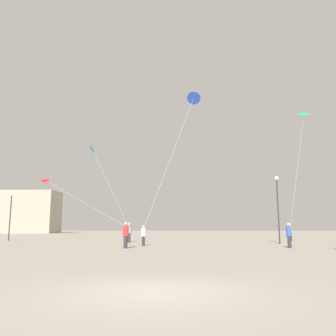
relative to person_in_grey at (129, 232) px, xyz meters
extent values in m
plane|color=#9E9689|center=(3.97, -25.89, -1.02)|extent=(300.00, 300.00, 0.00)
cylinder|color=#2D2D33|center=(0.00, 0.00, -0.60)|extent=(0.28, 0.28, 0.85)
cylinder|color=gray|center=(0.00, 0.00, 0.20)|extent=(0.41, 0.41, 0.74)
sphere|color=tan|center=(0.00, 0.00, 0.70)|extent=(0.28, 0.28, 0.28)
cylinder|color=#2D2D33|center=(12.40, -8.70, -0.62)|extent=(0.26, 0.26, 0.80)
cylinder|color=#3351B7|center=(12.40, -8.70, 0.12)|extent=(0.38, 0.38, 0.69)
sphere|color=tan|center=(12.40, -8.70, 0.60)|extent=(0.26, 0.26, 0.26)
cylinder|color=#2D2D33|center=(16.58, 4.19, -0.64)|extent=(0.25, 0.25, 0.77)
cylinder|color=yellow|center=(16.58, 4.19, 0.08)|extent=(0.37, 0.37, 0.67)
sphere|color=tan|center=(16.58, 4.19, 0.54)|extent=(0.25, 0.25, 0.25)
cylinder|color=#2D2D33|center=(1.93, -6.25, -0.66)|extent=(0.24, 0.24, 0.72)
cylinder|color=white|center=(1.93, -6.25, 0.02)|extent=(0.35, 0.35, 0.63)
sphere|color=tan|center=(1.93, -6.25, 0.45)|extent=(0.24, 0.24, 0.24)
cylinder|color=#2D2D33|center=(1.01, -9.45, -0.61)|extent=(0.26, 0.26, 0.81)
cylinder|color=red|center=(1.01, -9.45, 0.15)|extent=(0.39, 0.39, 0.71)
sphere|color=tan|center=(1.01, -9.45, 0.63)|extent=(0.26, 0.26, 0.26)
cone|color=blue|center=(6.18, -2.48, 12.38)|extent=(1.42, 1.18, 1.05)
sphere|color=blue|center=(6.11, -2.36, 12.17)|extent=(0.10, 0.10, 0.10)
sphere|color=blue|center=(6.04, -2.24, 11.96)|extent=(0.10, 0.10, 0.10)
sphere|color=blue|center=(5.97, -2.12, 11.75)|extent=(0.10, 0.10, 0.10)
cylinder|color=silver|center=(4.06, -4.36, 6.33)|extent=(4.27, 3.79, 12.11)
pyramid|color=green|center=(19.66, 6.51, 13.72)|extent=(1.10, 0.63, 0.50)
sphere|color=green|center=(19.64, 6.67, 13.49)|extent=(0.10, 0.10, 0.10)
sphere|color=green|center=(19.61, 6.81, 13.28)|extent=(0.10, 0.10, 0.10)
sphere|color=green|center=(19.58, 6.94, 13.07)|extent=(0.10, 0.10, 0.10)
cylinder|color=silver|center=(18.12, 5.36, 6.99)|extent=(3.11, 2.36, 13.42)
pyramid|color=#1EB2C6|center=(-3.50, -1.15, 7.78)|extent=(0.81, 1.26, 0.66)
sphere|color=#1EB2C6|center=(-3.65, -1.08, 7.55)|extent=(0.10, 0.10, 0.10)
sphere|color=#1EB2C6|center=(-3.76, -1.01, 7.34)|extent=(0.10, 0.10, 0.10)
sphere|color=#1EB2C6|center=(-3.88, -0.93, 7.13)|extent=(0.10, 0.10, 0.10)
cylinder|color=silver|center=(-1.76, -0.58, 4.02)|extent=(3.55, 1.17, 7.49)
cone|color=red|center=(-10.14, 4.70, 5.59)|extent=(1.03, 0.96, 0.58)
sphere|color=red|center=(-10.00, 4.69, 5.38)|extent=(0.10, 0.10, 0.10)
sphere|color=red|center=(-9.86, 4.67, 5.17)|extent=(0.10, 0.10, 0.10)
sphere|color=red|center=(-9.72, 4.66, 4.96)|extent=(0.10, 0.10, 0.10)
cylinder|color=silver|center=(-5.07, 2.35, 2.93)|extent=(10.15, 4.72, 5.32)
cube|color=#A39984|center=(-33.03, 53.92, 4.15)|extent=(15.51, 8.69, 10.34)
cylinder|color=#2D2D30|center=(-13.33, 3.71, 1.36)|extent=(0.12, 0.12, 4.76)
sphere|color=#EAE5C6|center=(-13.33, 3.71, 3.89)|extent=(0.36, 0.36, 0.36)
cylinder|color=#2D2D30|center=(13.44, -2.67, 1.77)|extent=(0.12, 0.12, 5.59)
sphere|color=#EAE5C6|center=(13.44, -2.67, 4.72)|extent=(0.36, 0.36, 0.36)
camera|label=1|loc=(4.49, -34.10, 0.40)|focal=37.83mm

